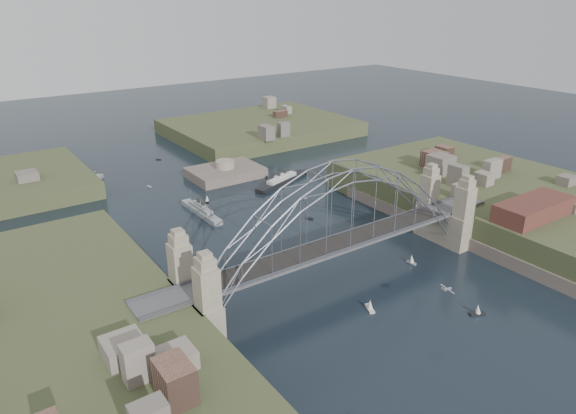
# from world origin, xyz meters

# --- Properties ---
(ground) EXTENTS (500.00, 500.00, 0.00)m
(ground) POSITION_xyz_m (0.00, 0.00, 0.00)
(ground) COLOR black
(ground) RESTS_ON ground
(bridge) EXTENTS (84.00, 13.80, 24.60)m
(bridge) POSITION_xyz_m (0.00, 0.00, 12.32)
(bridge) COLOR #525154
(bridge) RESTS_ON ground
(shore_west) EXTENTS (50.50, 90.00, 12.00)m
(shore_west) POSITION_xyz_m (-57.32, 0.00, 1.97)
(shore_west) COLOR #3D4626
(shore_west) RESTS_ON ground
(shore_east) EXTENTS (50.50, 90.00, 12.00)m
(shore_east) POSITION_xyz_m (57.32, 0.00, 1.97)
(shore_east) COLOR #3D4626
(shore_east) RESTS_ON ground
(headland_ne) EXTENTS (70.00, 55.00, 9.50)m
(headland_ne) POSITION_xyz_m (50.00, 110.00, 0.75)
(headland_ne) COLOR #3D4626
(headland_ne) RESTS_ON ground
(fort_island) EXTENTS (22.00, 16.00, 9.40)m
(fort_island) POSITION_xyz_m (12.00, 70.00, -0.34)
(fort_island) COLOR #5F534B
(fort_island) RESTS_ON ground
(wharf_shed) EXTENTS (20.00, 8.00, 4.00)m
(wharf_shed) POSITION_xyz_m (44.00, -14.00, 10.00)
(wharf_shed) COLOR #592D26
(wharf_shed) RESTS_ON shore_east
(finger_pier) EXTENTS (4.00, 22.00, 1.40)m
(finger_pier) POSITION_xyz_m (39.00, -28.00, 0.70)
(finger_pier) COLOR #525154
(finger_pier) RESTS_ON ground
(naval_cruiser_near) EXTENTS (2.97, 18.89, 5.65)m
(naval_cruiser_near) POSITION_xyz_m (-7.81, 46.95, 0.88)
(naval_cruiser_near) COLOR #92979A
(naval_cruiser_near) RESTS_ON ground
(naval_cruiser_far) EXTENTS (11.85, 12.62, 5.14)m
(naval_cruiser_far) POSITION_xyz_m (-25.97, 86.80, 0.80)
(naval_cruiser_far) COLOR #92979A
(naval_cruiser_far) RESTS_ON ground
(ocean_liner) EXTENTS (22.10, 10.21, 5.48)m
(ocean_liner) POSITION_xyz_m (23.31, 54.73, 0.85)
(ocean_liner) COLOR black
(ocean_liner) RESTS_ON ground
(aeroplane) EXTENTS (1.87, 3.40, 0.50)m
(aeroplane) POSITION_xyz_m (5.12, -22.26, 7.14)
(aeroplane) COLOR #A3A5AA
(small_boat_a) EXTENTS (1.63, 2.39, 2.38)m
(small_boat_a) POSITION_xyz_m (-22.01, 25.19, 0.89)
(small_boat_a) COLOR silver
(small_boat_a) RESTS_ON ground
(small_boat_b) EXTENTS (1.54, 2.06, 0.45)m
(small_boat_b) POSITION_xyz_m (13.86, 28.10, 0.15)
(small_boat_b) COLOR silver
(small_boat_b) RESTS_ON ground
(small_boat_c) EXTENTS (2.16, 3.18, 2.38)m
(small_boat_c) POSITION_xyz_m (-2.18, -11.58, 0.75)
(small_boat_c) COLOR silver
(small_boat_c) RESTS_ON ground
(small_boat_d) EXTENTS (2.04, 0.83, 0.45)m
(small_boat_d) POSITION_xyz_m (20.96, 40.41, 0.15)
(small_boat_d) COLOR silver
(small_boat_d) RESTS_ON ground
(small_boat_e) EXTENTS (3.77, 3.46, 1.43)m
(small_boat_e) POSITION_xyz_m (-34.27, 56.09, 0.28)
(small_boat_e) COLOR silver
(small_boat_e) RESTS_ON ground
(small_boat_f) EXTENTS (1.17, 1.55, 2.38)m
(small_boat_f) POSITION_xyz_m (-2.66, 53.79, 1.04)
(small_boat_f) COLOR silver
(small_boat_f) RESTS_ON ground
(small_boat_g) EXTENTS (2.98, 2.00, 2.38)m
(small_boat_g) POSITION_xyz_m (12.70, -24.01, 0.78)
(small_boat_g) COLOR silver
(small_boat_g) RESTS_ON ground
(small_boat_h) EXTENTS (1.05, 1.80, 0.45)m
(small_boat_h) POSITION_xyz_m (-11.54, 74.91, 0.15)
(small_boat_h) COLOR silver
(small_boat_h) RESTS_ON ground
(small_boat_i) EXTENTS (2.17, 1.03, 1.43)m
(small_boat_i) POSITION_xyz_m (33.10, 15.29, 0.29)
(small_boat_i) COLOR silver
(small_boat_i) RESTS_ON ground
(small_boat_k) EXTENTS (1.75, 1.65, 0.45)m
(small_boat_k) POSITION_xyz_m (1.44, 99.72, 0.15)
(small_boat_k) COLOR silver
(small_boat_k) RESTS_ON ground
(small_boat_l) EXTENTS (2.31, 3.08, 0.45)m
(small_boat_l) POSITION_xyz_m (-40.29, 27.77, 0.15)
(small_boat_l) COLOR silver
(small_boat_l) RESTS_ON ground
(small_boat_m) EXTENTS (1.11, 2.28, 2.38)m
(small_boat_m) POSITION_xyz_m (17.42, -3.70, 0.90)
(small_boat_m) COLOR silver
(small_boat_m) RESTS_ON ground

